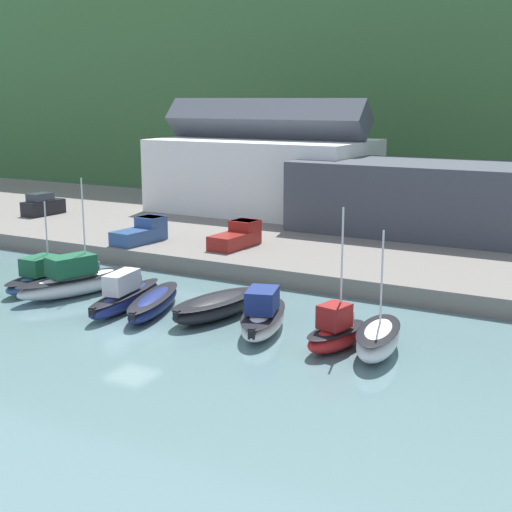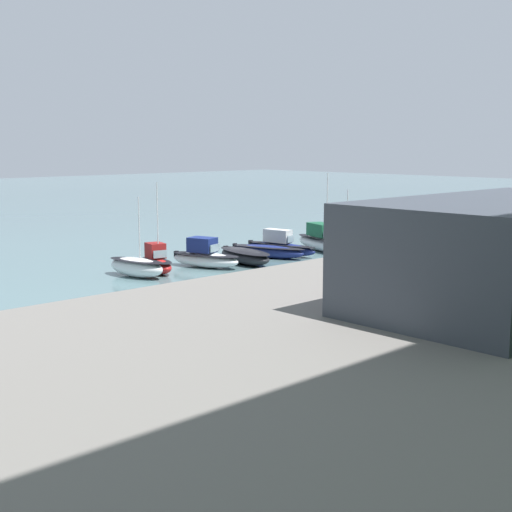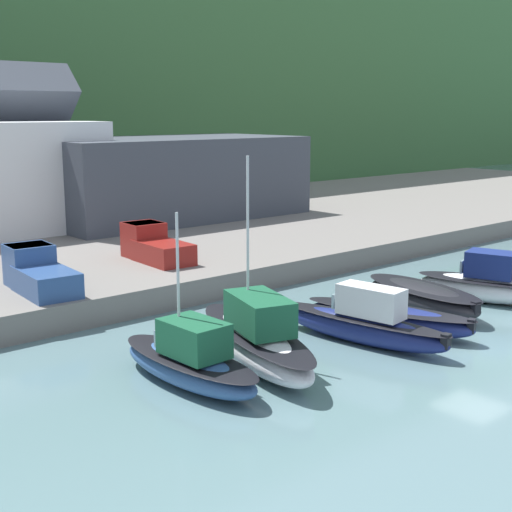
# 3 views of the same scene
# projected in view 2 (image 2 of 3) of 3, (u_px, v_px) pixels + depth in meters

# --- Properties ---
(ground_plane) EXTENTS (320.00, 320.00, 0.00)m
(ground_plane) POSITION_uv_depth(u_px,v_px,m) (233.00, 255.00, 66.22)
(ground_plane) COLOR slate
(quay_promenade) EXTENTS (130.51, 30.11, 1.25)m
(quay_promenade) POSITION_uv_depth(u_px,v_px,m) (509.00, 291.00, 46.72)
(quay_promenade) COLOR slate
(quay_promenade) RESTS_ON ground_plane
(yacht_club_building) EXTENTS (19.53, 10.33, 5.93)m
(yacht_club_building) POSITION_uv_depth(u_px,v_px,m) (508.00, 252.00, 39.73)
(yacht_club_building) COLOR #3D424C
(yacht_club_building) RESTS_ON quay_promenade
(moored_boat_0) EXTENTS (2.31, 6.68, 5.80)m
(moored_boat_0) POSITION_uv_depth(u_px,v_px,m) (342.00, 240.00, 70.38)
(moored_boat_0) COLOR #33568E
(moored_boat_0) RESTS_ON ground_plane
(moored_boat_1) EXTENTS (4.67, 8.77, 7.52)m
(moored_boat_1) POSITION_uv_depth(u_px,v_px,m) (323.00, 241.00, 68.32)
(moored_boat_1) COLOR silver
(moored_boat_1) RESTS_ON ground_plane
(moored_boat_2) EXTENTS (2.66, 7.80, 2.37)m
(moored_boat_2) POSITION_uv_depth(u_px,v_px,m) (280.00, 246.00, 65.82)
(moored_boat_2) COLOR navy
(moored_boat_2) RESTS_ON ground_plane
(moored_boat_3) EXTENTS (3.94, 7.53, 1.15)m
(moored_boat_3) POSITION_uv_depth(u_px,v_px,m) (267.00, 251.00, 64.36)
(moored_boat_3) COLOR navy
(moored_boat_3) RESTS_ON ground_plane
(moored_boat_4) EXTENTS (3.62, 7.09, 1.29)m
(moored_boat_4) POSITION_uv_depth(u_px,v_px,m) (245.00, 256.00, 61.10)
(moored_boat_4) COLOR black
(moored_boat_4) RESTS_ON ground_plane
(moored_boat_5) EXTENTS (3.92, 6.71, 2.49)m
(moored_boat_5) POSITION_uv_depth(u_px,v_px,m) (205.00, 257.00, 59.27)
(moored_boat_5) COLOR white
(moored_boat_5) RESTS_ON ground_plane
(moored_boat_6) EXTENTS (2.60, 4.67, 7.22)m
(moored_boat_6) POSITION_uv_depth(u_px,v_px,m) (157.00, 262.00, 56.62)
(moored_boat_6) COLOR red
(moored_boat_6) RESTS_ON ground_plane
(moored_boat_7) EXTENTS (2.87, 5.71, 6.20)m
(moored_boat_7) POSITION_uv_depth(u_px,v_px,m) (136.00, 267.00, 54.97)
(moored_boat_7) COLOR white
(moored_boat_7) RESTS_ON ground_plane
(pickup_truck_0) EXTENTS (2.21, 4.83, 1.90)m
(pickup_truck_0) POSITION_uv_depth(u_px,v_px,m) (415.00, 249.00, 55.82)
(pickup_truck_0) COLOR maroon
(pickup_truck_0) RESTS_ON quay_promenade
(pickup_truck_1) EXTENTS (2.32, 4.87, 1.90)m
(pickup_truck_1) POSITION_uv_depth(u_px,v_px,m) (442.00, 237.00, 62.48)
(pickup_truck_1) COLOR #2D4C84
(pickup_truck_1) RESTS_ON quay_promenade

